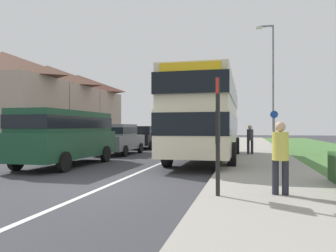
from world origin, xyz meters
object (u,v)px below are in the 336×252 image
Objects in this scene: pedestrian_at_stop at (280,154)px; pedestrian_walking_away at (250,138)px; parked_van_dark_green at (66,133)px; parked_car_red at (162,135)px; cycle_route_sign at (274,129)px; parked_car_black at (144,136)px; double_decker_bus at (207,115)px; bus_stop_sign at (218,128)px; street_lamp_mid at (272,79)px; parked_car_grey at (119,138)px.

pedestrian_at_stop is 10.88m from pedestrian_walking_away.
parked_car_red is at bearing 90.43° from parked_van_dark_green.
parked_van_dark_green is at bearing -137.04° from cycle_route_sign.
pedestrian_at_stop reaches higher than parked_car_black.
bus_stop_sign is (1.18, -8.28, -0.60)m from double_decker_bus.
street_lamp_mid reaches higher than bus_stop_sign.
bus_stop_sign is at bearing -67.30° from parked_car_black.
double_decker_bus is 5.96m from parked_car_grey.
parked_car_black is at bearing 91.99° from parked_car_grey.
street_lamp_mid is (8.75, 5.15, 3.79)m from parked_car_grey.
parked_car_black is 2.41× the size of pedestrian_at_stop.
bus_stop_sign reaches higher than pedestrian_at_stop.
parked_van_dark_green is 3.33× the size of pedestrian_walking_away.
pedestrian_walking_away is (7.40, -9.85, 0.11)m from parked_car_red.
bus_stop_sign is (-0.79, -11.27, 0.56)m from pedestrian_walking_away.
parked_car_black is 2.41× the size of pedestrian_walking_away.
double_decker_bus is 1.75× the size of parked_van_dark_green.
double_decker_bus is at bearing 98.13° from bus_stop_sign.
parked_van_dark_green is 2.14× the size of bus_stop_sign.
parked_van_dark_green is 5.72m from parked_car_grey.
pedestrian_at_stop is (7.76, -4.57, -0.33)m from parked_van_dark_green.
street_lamp_mid is at bearing 72.42° from pedestrian_walking_away.
cycle_route_sign is at bearing 42.96° from parked_van_dark_green.
bus_stop_sign is 1.03× the size of cycle_route_sign.
pedestrian_walking_away is 0.66× the size of cycle_route_sign.
cycle_route_sign is (2.17, 13.02, -0.11)m from bus_stop_sign.
cycle_route_sign is 0.30× the size of street_lamp_mid.
cycle_route_sign reaches higher than parked_car_black.
parked_car_grey is 1.04× the size of parked_car_black.
parked_car_red is 22.17m from pedestrian_at_stop.
parked_car_black is at bearing 178.80° from street_lamp_mid.
double_decker_bus reaches higher than parked_car_red.
pedestrian_walking_away is at bearing 92.58° from pedestrian_at_stop.
double_decker_bus reaches higher than pedestrian_walking_away.
parked_van_dark_green is 0.67× the size of street_lamp_mid.
parked_car_black is (-5.51, 7.73, -1.24)m from double_decker_bus.
double_decker_bus is 8.68m from street_lamp_mid.
double_decker_bus is 2.41× the size of parked_car_red.
bus_stop_sign is (6.51, -10.67, 0.60)m from parked_car_grey.
parked_car_red is 11.95m from cycle_route_sign.
parked_car_red is at bearing 126.89° from pedestrian_walking_away.
parked_car_grey is 1.67× the size of cycle_route_sign.
bus_stop_sign reaches higher than parked_van_dark_green.
cycle_route_sign is (1.37, 1.76, 0.45)m from pedestrian_walking_away.
pedestrian_at_stop is at bearing -94.01° from cycle_route_sign.
double_decker_bus reaches higher than bus_stop_sign.
parked_van_dark_green is at bearing 142.54° from bus_stop_sign.
parked_car_red is at bearing 88.97° from parked_car_black.
bus_stop_sign is at bearing -98.04° from street_lamp_mid.
parked_car_black is 9.37m from cycle_route_sign.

